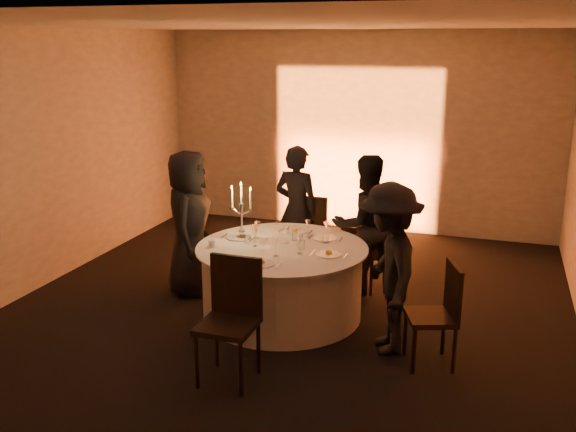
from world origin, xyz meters
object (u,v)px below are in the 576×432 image
(coffee_cup, at_px, (212,244))
(chair_left, at_px, (188,237))
(guest_right, at_px, (389,269))
(chair_back_left, at_px, (313,228))
(chair_back_right, at_px, (382,247))
(chair_front, at_px, (231,311))
(candelabra, at_px, (242,219))
(banquet_table, at_px, (282,281))
(guest_back_left, at_px, (297,210))
(guest_back_right, at_px, (365,224))
(chair_right, at_px, (440,309))
(guest_left, at_px, (189,223))

(coffee_cup, bearing_deg, chair_left, 130.18)
(guest_right, bearing_deg, chair_back_left, -165.05)
(chair_back_left, relative_size, chair_back_right, 1.06)
(chair_front, xyz_separation_m, candelabra, (-0.51, 1.50, 0.38))
(banquet_table, relative_size, candelabra, 2.85)
(chair_back_left, relative_size, guest_back_left, 0.62)
(chair_front, distance_m, guest_back_right, 2.41)
(banquet_table, xyz_separation_m, guest_back_right, (0.68, 0.96, 0.43))
(chair_right, xyz_separation_m, guest_right, (-0.49, 0.14, 0.28))
(chair_left, xyz_separation_m, candelabra, (0.92, -0.49, 0.45))
(guest_back_left, xyz_separation_m, guest_right, (1.44, -1.72, -0.00))
(candelabra, bearing_deg, guest_back_left, 77.12)
(chair_left, distance_m, coffee_cup, 1.16)
(chair_back_left, distance_m, guest_back_left, 0.32)
(chair_back_left, bearing_deg, coffee_cup, 71.65)
(chair_back_left, distance_m, chair_right, 2.64)
(chair_front, bearing_deg, candelabra, 108.98)
(chair_back_right, relative_size, candelabra, 1.51)
(guest_left, bearing_deg, chair_front, -157.63)
(chair_back_right, xyz_separation_m, guest_back_right, (-0.20, -0.06, 0.27))
(guest_back_right, height_order, candelabra, guest_back_right)
(coffee_cup, bearing_deg, guest_left, 135.03)
(chair_front, bearing_deg, chair_left, 125.73)
(chair_right, relative_size, guest_left, 0.57)
(chair_back_right, xyz_separation_m, guest_back_left, (-1.13, 0.28, 0.28))
(chair_front, distance_m, guest_right, 1.52)
(guest_right, bearing_deg, chair_left, -131.81)
(guest_left, bearing_deg, guest_back_right, -85.42)
(candelabra, bearing_deg, guest_back_right, 34.42)
(guest_right, bearing_deg, guest_back_right, -179.28)
(banquet_table, relative_size, chair_back_right, 1.89)
(chair_front, bearing_deg, guest_back_left, 95.45)
(chair_front, bearing_deg, chair_right, 24.97)
(guest_back_left, bearing_deg, guest_back_right, 170.68)
(chair_back_right, xyz_separation_m, chair_right, (0.81, -1.59, -0.00))
(guest_left, distance_m, coffee_cup, 0.75)
(coffee_cup, xyz_separation_m, candelabra, (0.19, 0.37, 0.19))
(chair_right, height_order, candelabra, candelabra)
(chair_left, bearing_deg, chair_back_right, -107.22)
(guest_back_left, relative_size, coffee_cup, 14.78)
(chair_left, distance_m, chair_right, 3.34)
(chair_left, relative_size, guest_back_right, 0.60)
(chair_back_left, relative_size, chair_front, 0.94)
(banquet_table, bearing_deg, chair_front, -89.92)
(chair_front, relative_size, guest_back_left, 0.66)
(guest_right, bearing_deg, coffee_cup, -115.80)
(chair_right, xyz_separation_m, guest_back_left, (-1.93, 1.87, 0.28))
(coffee_cup, bearing_deg, chair_back_left, 69.00)
(guest_back_right, bearing_deg, coffee_cup, 5.63)
(banquet_table, relative_size, chair_right, 1.89)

